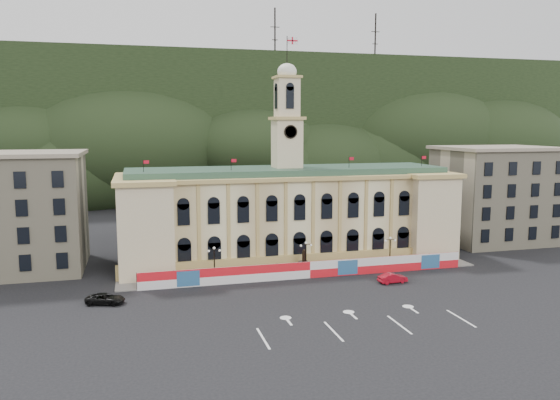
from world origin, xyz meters
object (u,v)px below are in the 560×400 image
object	(u,v)px
lamp_center	(306,255)
red_sedan	(393,278)
statue	(304,265)
black_suv	(105,299)

from	to	relation	value
lamp_center	red_sedan	distance (m)	13.36
statue	red_sedan	xyz separation A→B (m)	(10.83, -8.46, -0.48)
statue	black_suv	distance (m)	29.96
red_sedan	black_suv	xyz separation A→B (m)	(-39.75, 0.67, -0.03)
statue	red_sedan	world-z (taller)	statue
lamp_center	black_suv	size ratio (longest dim) A/B	0.97
statue	lamp_center	bearing A→B (deg)	-90.00
black_suv	statue	bearing A→B (deg)	-58.62
lamp_center	red_sedan	bearing A→B (deg)	-34.56
red_sedan	black_suv	size ratio (longest dim) A/B	0.83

